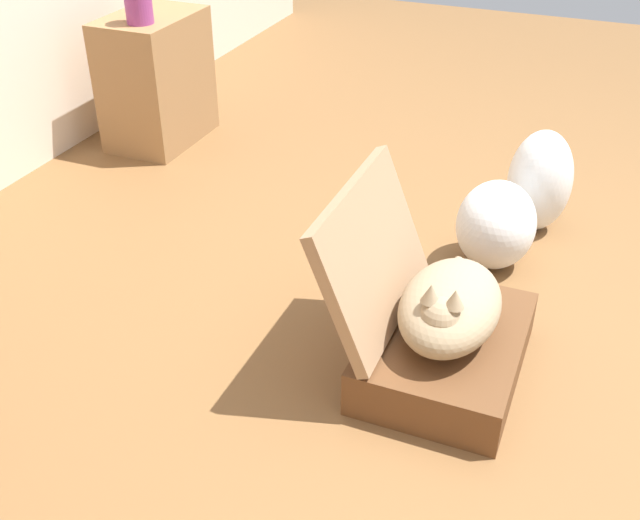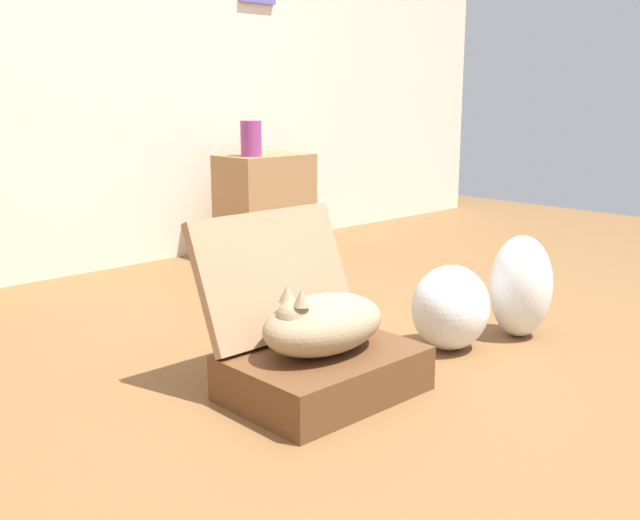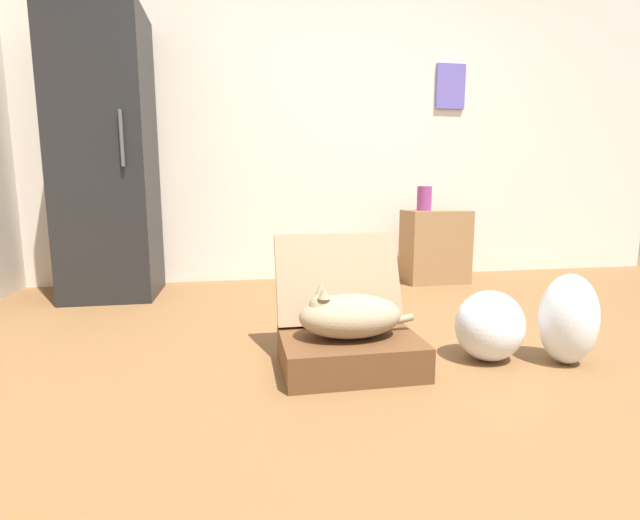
% 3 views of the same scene
% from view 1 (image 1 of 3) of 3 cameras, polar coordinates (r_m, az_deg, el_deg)
% --- Properties ---
extents(ground_plane, '(7.68, 7.68, 0.00)m').
position_cam_1_polar(ground_plane, '(2.55, 14.23, -4.82)').
color(ground_plane, brown).
rests_on(ground_plane, ground).
extents(suitcase_base, '(0.59, 0.43, 0.14)m').
position_cam_1_polar(suitcase_base, '(2.29, 9.32, -6.72)').
color(suitcase_base, brown).
rests_on(suitcase_base, ground).
extents(suitcase_lid, '(0.59, 0.19, 0.41)m').
position_cam_1_polar(suitcase_lid, '(2.17, 3.97, 0.40)').
color(suitcase_lid, '#9B7756').
rests_on(suitcase_lid, suitcase_base).
extents(cat, '(0.52, 0.28, 0.23)m').
position_cam_1_polar(cat, '(2.18, 9.64, -3.45)').
color(cat, '#998466').
rests_on(cat, suitcase_base).
extents(plastic_bag_white, '(0.31, 0.28, 0.32)m').
position_cam_1_polar(plastic_bag_white, '(2.77, 13.00, 2.58)').
color(plastic_bag_white, silver).
rests_on(plastic_bag_white, ground).
extents(plastic_bag_clear, '(0.24, 0.24, 0.40)m').
position_cam_1_polar(plastic_bag_clear, '(3.02, 16.08, 5.69)').
color(plastic_bag_clear, silver).
rests_on(plastic_bag_clear, ground).
extents(side_table, '(0.51, 0.34, 0.60)m').
position_cam_1_polar(side_table, '(3.74, -12.11, 13.03)').
color(side_table, olive).
rests_on(side_table, ground).
extents(vase_tall, '(0.12, 0.12, 0.19)m').
position_cam_1_polar(vase_tall, '(3.50, -13.44, 18.35)').
color(vase_tall, '#8C387A').
rests_on(vase_tall, side_table).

